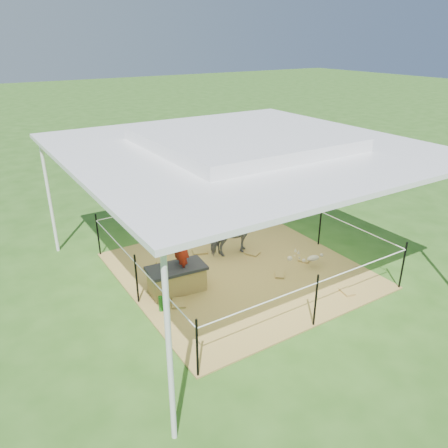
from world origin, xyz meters
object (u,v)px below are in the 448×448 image
straw_bale (177,280)px  trash_barrel (234,161)px  green_bottle (161,304)px  pony (234,236)px  foal (313,257)px  woman (180,239)px  picnic_table_near (151,160)px  distant_person (158,151)px  picnic_table_far (221,141)px

straw_bale → trash_barrel: trash_barrel is taller
green_bottle → pony: (2.31, 1.12, 0.31)m
foal → trash_barrel: 7.22m
woman → picnic_table_near: (2.91, 8.10, -0.76)m
picnic_table_near → green_bottle: bearing=-143.0°
trash_barrel → distant_person: distant_person is taller
picnic_table_near → picnic_table_far: bearing=-14.8°
woman → foal: size_ratio=1.47×
pony → picnic_table_near: pony is taller
picnic_table_near → distant_person: 0.40m
pony → trash_barrel: 6.48m
green_bottle → picnic_table_far: 12.01m
straw_bale → foal: 2.93m
straw_bale → trash_barrel: size_ratio=1.22×
trash_barrel → green_bottle: bearing=-132.0°
trash_barrel → distant_person: (-2.04, 2.02, 0.20)m
woman → pony: 1.90m
foal → distant_person: bearing=94.0°
straw_bale → trash_barrel: bearing=48.7°
woman → trash_barrel: (5.23, 6.08, -0.69)m
woman → picnic_table_far: woman is taller
foal → straw_bale: bearing=173.1°
green_bottle → trash_barrel: trash_barrel is taller
straw_bale → pony: bearing=20.9°
foal → trash_barrel: (2.48, 6.78, 0.16)m
picnic_table_far → green_bottle: bearing=-112.9°
picnic_table_far → distant_person: 3.57m
distant_person → green_bottle: bearing=77.8°
woman → foal: woman is taller
woman → green_bottle: size_ratio=4.32×
pony → picnic_table_far: (4.94, 8.45, -0.07)m
straw_bale → picnic_table_near: 8.64m
woman → picnic_table_far: bearing=149.6°
straw_bale → picnic_table_far: size_ratio=0.53×
trash_barrel → distant_person: 2.88m
green_bottle → picnic_table_near: 9.26m
picnic_table_near → distant_person: size_ratio=1.33×
woman → foal: (2.75, -0.70, -0.84)m
woman → distant_person: (3.19, 8.10, -0.49)m
foal → picnic_table_near: size_ratio=0.51×
picnic_table_near → foal: bearing=-121.4°
green_bottle → trash_barrel: 8.79m
woman → pony: (1.66, 0.67, -0.63)m
pony → foal: 1.76m
pony → foal: size_ratio=1.26×
picnic_table_near → woman: bearing=-140.1°
woman → pony: bearing=117.5°
pony → green_bottle: bearing=120.8°
pony → distant_person: (1.53, 7.43, 0.14)m
straw_bale → distant_person: 8.75m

